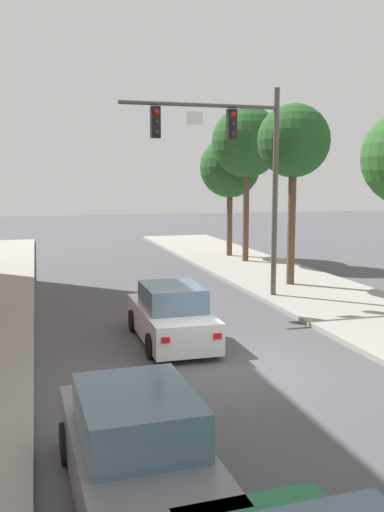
# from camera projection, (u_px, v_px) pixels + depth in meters

# --- Properties ---
(ground_plane) EXTENTS (120.00, 120.00, 0.00)m
(ground_plane) POSITION_uv_depth(u_px,v_px,m) (213.00, 371.00, 12.99)
(ground_plane) COLOR #4C4C51
(traffic_signal_mast) EXTENTS (5.78, 0.38, 7.50)m
(traffic_signal_mast) POSITION_uv_depth(u_px,v_px,m) (234.00, 154.00, 19.77)
(traffic_signal_mast) COLOR #514C47
(traffic_signal_mast) RESTS_ON sidewalk_right
(car_lead_white) EXTENTS (1.84, 4.24, 1.60)m
(car_lead_white) POSITION_uv_depth(u_px,v_px,m) (171.00, 316.00, 15.21)
(car_lead_white) COLOR silver
(car_lead_white) RESTS_ON ground
(car_following_grey) EXTENTS (1.94, 4.29, 1.60)m
(car_following_grey) POSITION_uv_depth(u_px,v_px,m) (136.00, 450.00, 7.64)
(car_following_grey) COLOR slate
(car_following_grey) RESTS_ON ground
(street_tree_second) EXTENTS (2.92, 2.92, 7.26)m
(street_tree_second) POSITION_uv_depth(u_px,v_px,m) (293.00, 142.00, 22.31)
(street_tree_second) COLOR brown
(street_tree_second) RESTS_ON sidewalk_right
(street_tree_third) EXTENTS (3.64, 3.64, 8.01)m
(street_tree_third) POSITION_uv_depth(u_px,v_px,m) (247.00, 143.00, 28.84)
(street_tree_third) COLOR brown
(street_tree_third) RESTS_ON sidewalk_right
(street_tree_farthest) EXTENTS (3.37, 3.37, 6.64)m
(street_tree_farthest) POSITION_uv_depth(u_px,v_px,m) (230.00, 168.00, 31.16)
(street_tree_farthest) COLOR brown
(street_tree_farthest) RESTS_ON sidewalk_right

